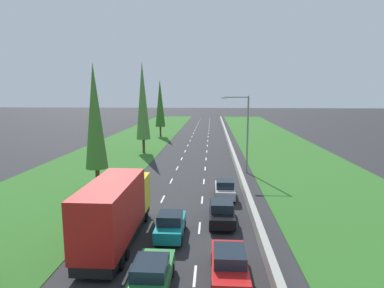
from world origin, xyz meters
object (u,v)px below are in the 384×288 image
Objects in this scene: green_sedan_centre_lane at (151,276)px; poplar_tree_fourth at (160,103)px; teal_hatchback_centre_lane at (171,225)px; poplar_tree_second at (95,117)px; street_light_mast at (245,129)px; poplar_tree_third at (143,101)px; red_sedan_right_lane at (229,264)px; silver_hatchback_right_lane at (225,189)px; black_sedan_right_lane at (222,212)px; red_box_truck_left_lane at (116,210)px.

green_sedan_centre_lane is 56.18m from poplar_tree_fourth.
teal_hatchback_centre_lane is at bearing 88.43° from green_sedan_centre_lane.
poplar_tree_second is at bearing 130.13° from teal_hatchback_centre_lane.
street_light_mast is (6.58, 23.80, 4.42)m from green_sedan_centre_lane.
poplar_tree_third is at bearing 102.48° from green_sedan_centre_lane.
poplar_tree_second is at bearing 129.30° from red_sedan_right_lane.
poplar_tree_second is at bearing 171.84° from silver_hatchback_right_lane.
black_sedan_right_lane is at bearing -94.45° from silver_hatchback_right_lane.
poplar_tree_third is at bearing 108.64° from red_sedan_right_lane.
poplar_tree_second is 0.99× the size of poplar_tree_fourth.
silver_hatchback_right_lane is 1.00× the size of teal_hatchback_centre_lane.
silver_hatchback_right_lane is 11.68m from red_box_truck_left_lane.
black_sedan_right_lane is 4.30m from teal_hatchback_centre_lane.
poplar_tree_fourth is (-12.06, 53.88, 6.36)m from red_sedan_right_lane.
poplar_tree_third is 1.57× the size of street_light_mast.
silver_hatchback_right_lane reaches higher than green_sedan_centre_lane.
poplar_tree_third is at bearing 89.24° from poplar_tree_second.
poplar_tree_third reaches higher than street_light_mast.
poplar_tree_second is at bearing 117.32° from green_sedan_centre_lane.
green_sedan_centre_lane is at bearing -91.57° from teal_hatchback_centre_lane.
teal_hatchback_centre_lane is 19.48m from street_light_mast.
red_sedan_right_lane is 0.50× the size of street_light_mast.
red_box_truck_left_lane is 31.85m from poplar_tree_third.
teal_hatchback_centre_lane is at bearing 18.01° from red_box_truck_left_lane.
teal_hatchback_centre_lane is at bearing -141.95° from black_sedan_right_lane.
green_sedan_centre_lane is 0.37× the size of poplar_tree_fourth.
red_sedan_right_lane is 12.80m from silver_hatchback_right_lane.
silver_hatchback_right_lane is 13.80m from poplar_tree_second.
black_sedan_right_lane is 0.48× the size of red_box_truck_left_lane.
black_sedan_right_lane is 0.37× the size of poplar_tree_fourth.
silver_hatchback_right_lane is at bearing 52.61° from red_box_truck_left_lane.
street_light_mast is (2.61, 9.69, 4.40)m from silver_hatchback_right_lane.
street_light_mast is at bearing 82.73° from red_sedan_right_lane.
poplar_tree_second reaches higher than street_light_mast.
poplar_tree_second reaches higher than green_sedan_centre_lane.
red_box_truck_left_lane is 0.77× the size of poplar_tree_fourth.
red_box_truck_left_lane is at bearing -127.39° from silver_hatchback_right_lane.
red_sedan_right_lane is at bearing -52.55° from teal_hatchback_centre_lane.
teal_hatchback_centre_lane reaches higher than black_sedan_right_lane.
poplar_tree_second is 39.34m from poplar_tree_fourth.
teal_hatchback_centre_lane reaches higher than red_sedan_right_lane.
red_box_truck_left_lane is (-3.07, 4.89, 1.37)m from green_sedan_centre_lane.
red_sedan_right_lane is at bearing -77.39° from poplar_tree_fourth.
poplar_tree_fourth is at bearing 104.32° from black_sedan_right_lane.
teal_hatchback_centre_lane is at bearing -80.20° from poplar_tree_fourth.
poplar_tree_fourth reaches higher than red_box_truck_left_lane.
green_sedan_centre_lane is 25.09m from street_light_mast.
green_sedan_centre_lane is (-3.71, -1.31, 0.00)m from red_sedan_right_lane.
green_sedan_centre_lane is 1.15× the size of teal_hatchback_centre_lane.
street_light_mast is at bearing 70.23° from teal_hatchback_centre_lane.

